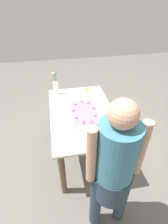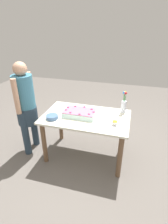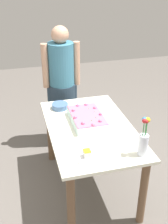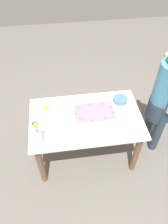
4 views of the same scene
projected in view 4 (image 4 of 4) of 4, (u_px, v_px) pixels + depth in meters
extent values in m
plane|color=#625C56|center=(86.00, 152.00, 3.02)|extent=(8.00, 8.00, 0.00)
cube|color=white|center=(86.00, 119.00, 2.50)|extent=(1.28, 0.79, 0.03)
cylinder|color=brown|center=(123.00, 115.00, 3.03)|extent=(0.07, 0.07, 0.70)
cylinder|color=brown|center=(41.00, 123.00, 2.92)|extent=(0.07, 0.07, 0.70)
cylinder|color=brown|center=(136.00, 154.00, 2.60)|extent=(0.07, 0.07, 0.70)
cylinder|color=brown|center=(41.00, 165.00, 2.50)|extent=(0.07, 0.07, 0.70)
cube|color=white|center=(94.00, 114.00, 2.47)|extent=(0.47, 0.30, 0.08)
cube|color=#D66B95|center=(94.00, 112.00, 2.44)|extent=(0.46, 0.29, 0.01)
sphere|color=#D66B95|center=(75.00, 113.00, 2.41)|extent=(0.04, 0.04, 0.04)
sphere|color=#D66B95|center=(81.00, 118.00, 2.36)|extent=(0.04, 0.04, 0.04)
sphere|color=#D66B95|center=(93.00, 120.00, 2.35)|extent=(0.04, 0.04, 0.04)
sphere|color=#D66B95|center=(105.00, 117.00, 2.37)|extent=(0.04, 0.04, 0.04)
sphere|color=#D66B95|center=(112.00, 112.00, 2.42)|extent=(0.04, 0.04, 0.04)
sphere|color=#D66B95|center=(111.00, 107.00, 2.48)|extent=(0.04, 0.04, 0.04)
sphere|color=#D66B95|center=(102.00, 103.00, 2.52)|extent=(0.04, 0.04, 0.04)
sphere|color=#D66B95|center=(89.00, 104.00, 2.51)|extent=(0.04, 0.04, 0.04)
sphere|color=#D66B95|center=(79.00, 107.00, 2.47)|extent=(0.04, 0.04, 0.04)
cone|color=#2D8438|center=(104.00, 113.00, 2.42)|extent=(0.02, 0.02, 0.02)
cone|color=#2D8438|center=(98.00, 116.00, 2.38)|extent=(0.02, 0.02, 0.02)
cone|color=#2D8438|center=(83.00, 113.00, 2.42)|extent=(0.02, 0.02, 0.02)
cone|color=#2D8438|center=(88.00, 116.00, 2.38)|extent=(0.02, 0.02, 0.02)
cylinder|color=white|center=(46.00, 112.00, 2.54)|extent=(0.22, 0.22, 0.01)
cube|color=white|center=(46.00, 110.00, 2.52)|extent=(0.06, 0.06, 0.05)
cube|color=yellow|center=(46.00, 108.00, 2.50)|extent=(0.06, 0.06, 0.01)
cube|color=silver|center=(58.00, 134.00, 2.32)|extent=(0.15, 0.16, 0.00)
cylinder|color=white|center=(39.00, 138.00, 2.18)|extent=(0.08, 0.08, 0.18)
cylinder|color=#2D8438|center=(34.00, 128.00, 2.06)|extent=(0.01, 0.01, 0.13)
sphere|color=red|center=(33.00, 124.00, 2.01)|extent=(0.03, 0.03, 0.03)
cylinder|color=#2D8438|center=(36.00, 130.00, 2.05)|extent=(0.01, 0.01, 0.13)
sphere|color=gold|center=(35.00, 125.00, 2.00)|extent=(0.04, 0.04, 0.04)
cylinder|color=#2D8438|center=(38.00, 128.00, 2.06)|extent=(0.01, 0.01, 0.13)
sphere|color=#307BC8|center=(36.00, 124.00, 2.02)|extent=(0.04, 0.04, 0.04)
cylinder|color=#2D8438|center=(36.00, 127.00, 2.07)|extent=(0.01, 0.01, 0.13)
sphere|color=red|center=(35.00, 123.00, 2.02)|extent=(0.04, 0.04, 0.04)
cylinder|color=#4A6B9A|center=(120.00, 100.00, 2.65)|extent=(0.17, 0.17, 0.06)
cylinder|color=#283B4B|center=(152.00, 115.00, 2.97)|extent=(0.11, 0.11, 0.78)
cylinder|color=#283B4B|center=(159.00, 130.00, 2.80)|extent=(0.11, 0.11, 0.78)
cylinder|color=#283B4B|center=(160.00, 108.00, 2.69)|extent=(0.31, 0.32, 0.28)
cylinder|color=tan|center=(162.00, 74.00, 2.53)|extent=(0.08, 0.08, 0.52)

